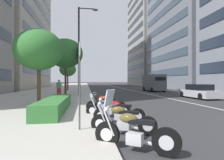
{
  "coord_description": "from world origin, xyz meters",
  "views": [
    {
      "loc": [
        -4.68,
        7.95,
        1.72
      ],
      "look_at": [
        17.66,
        4.76,
        1.79
      ],
      "focal_mm": 29.39,
      "sensor_mm": 36.0,
      "label": 1
    }
  ],
  "objects": [
    {
      "name": "motorcycle_far_end_row",
      "position": [
        1.1,
        6.78,
        0.41
      ],
      "size": [
        0.93,
        2.05,
        1.08
      ],
      "rotation": [
        0.0,
        0.0,
        1.21
      ],
      "color": "black",
      "rests_on": "ground"
    },
    {
      "name": "motorcycle_nearest_camera",
      "position": [
        -0.34,
        6.8,
        0.45
      ],
      "size": [
        1.27,
        1.87,
        1.49
      ],
      "rotation": [
        0.0,
        0.0,
        0.99
      ],
      "color": "black",
      "rests_on": "ground"
    },
    {
      "name": "motorcycle_second_in_row",
      "position": [
        2.56,
        6.65,
        0.41
      ],
      "size": [
        0.76,
        2.05,
        1.08
      ],
      "rotation": [
        0.0,
        0.0,
        1.32
      ],
      "color": "black",
      "rests_on": "ground"
    },
    {
      "name": "street_tree_near_plaza_corner",
      "position": [
        7.33,
        10.87,
        3.64
      ],
      "size": [
        3.0,
        3.0,
        4.78
      ],
      "color": "#473323",
      "rests_on": "sidewalk_right_plaza"
    },
    {
      "name": "motorcycle_under_tarp",
      "position": [
        5.13,
        6.91,
        0.41
      ],
      "size": [
        0.86,
        2.12,
        1.08
      ],
      "rotation": [
        0.0,
        0.0,
        1.27
      ],
      "color": "black",
      "rests_on": "ground"
    },
    {
      "name": "sidewalk_right_plaza",
      "position": [
        30.0,
        12.43,
        0.07
      ],
      "size": [
        160.0,
        10.41,
        0.15
      ],
      "primitive_type": "cube",
      "color": "#B2ADA3",
      "rests_on": "ground"
    },
    {
      "name": "pedestrian_on_plaza",
      "position": [
        13.24,
        10.48,
        0.98
      ],
      "size": [
        0.39,
        0.47,
        1.65
      ],
      "rotation": [
        0.0,
        0.0,
        3.52
      ],
      "color": "maroon",
      "rests_on": "sidewalk_right_plaza"
    },
    {
      "name": "street_lamp_with_banners",
      "position": [
        14.41,
        8.41,
        5.47
      ],
      "size": [
        1.26,
        2.08,
        9.12
      ],
      "color": "#232326",
      "rests_on": "sidewalk_right_plaza"
    },
    {
      "name": "delivery_van_ahead",
      "position": [
        23.59,
        -2.86,
        1.42
      ],
      "size": [
        5.32,
        2.19,
        2.66
      ],
      "rotation": [
        0.0,
        0.0,
        0.03
      ],
      "color": "#4C5156",
      "rests_on": "ground"
    },
    {
      "name": "lane_centre_stripe",
      "position": [
        35.0,
        0.0,
        0.0
      ],
      "size": [
        110.0,
        0.16,
        0.01
      ],
      "primitive_type": "cube",
      "color": "silver",
      "rests_on": "ground"
    },
    {
      "name": "clipped_hedge_bed",
      "position": [
        5.17,
        9.52,
        0.48
      ],
      "size": [
        5.87,
        1.1,
        0.65
      ],
      "primitive_type": "cube",
      "color": "#337033",
      "rests_on": "sidewalk_right_plaza"
    },
    {
      "name": "motorcycle_mid_row",
      "position": [
        3.94,
        6.92,
        0.41
      ],
      "size": [
        0.77,
        2.08,
        1.08
      ],
      "rotation": [
        0.0,
        0.0,
        1.32
      ],
      "color": "black",
      "rests_on": "ground"
    },
    {
      "name": "street_tree_mid_sidewalk",
      "position": [
        15.76,
        10.14,
        4.67
      ],
      "size": [
        3.73,
        3.73,
        6.12
      ],
      "color": "#473323",
      "rests_on": "sidewalk_right_plaza"
    },
    {
      "name": "car_lead_in_lane",
      "position": [
        11.66,
        -2.85,
        0.63
      ],
      "size": [
        4.54,
        1.91,
        1.37
      ],
      "rotation": [
        0.0,
        0.0,
        0.03
      ],
      "color": "#B7B7BC",
      "rests_on": "ground"
    },
    {
      "name": "parking_sign_by_curb",
      "position": [
        1.27,
        8.15,
        1.83
      ],
      "size": [
        0.32,
        0.06,
        2.82
      ],
      "color": "#47494C",
      "rests_on": "sidewalk_right_plaza"
    },
    {
      "name": "office_tower_far_left_down_avenue",
      "position": [
        58.89,
        -18.9,
        20.58
      ],
      "size": [
        22.24,
        19.47,
        41.16
      ],
      "color": "gray",
      "rests_on": "ground"
    },
    {
      "name": "street_tree_by_lamp_post",
      "position": [
        25.5,
        10.84,
        3.5
      ],
      "size": [
        2.62,
        2.62,
        4.48
      ],
      "color": "#473323",
      "rests_on": "sidewalk_right_plaza"
    }
  ]
}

